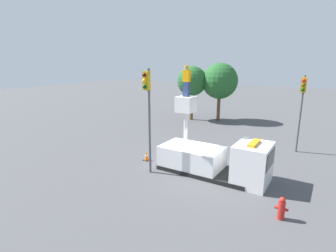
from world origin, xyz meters
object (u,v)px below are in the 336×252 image
object	(u,v)px
traffic_light_pole	(148,101)
traffic_cone_rear	(146,156)
traffic_light_across	(302,99)
bucket_truck	(213,159)
tree_left_bg	(220,81)
tree_right_bg	(192,81)
fire_hydrant	(281,208)
worker	(186,81)

from	to	relation	value
traffic_light_pole	traffic_cone_rear	distance (m)	4.42
traffic_light_across	bucket_truck	bearing A→B (deg)	-117.93
traffic_light_pole	tree_left_bg	distance (m)	15.69
bucket_truck	traffic_light_across	xyz separation A→B (m)	(3.56, 6.72, 2.95)
bucket_truck	tree_right_bg	bearing A→B (deg)	122.18
tree_right_bg	traffic_light_pole	bearing A→B (deg)	-72.16
tree_right_bg	traffic_light_across	bearing A→B (deg)	-26.61
traffic_light_pole	traffic_cone_rear	bearing A→B (deg)	130.91
fire_hydrant	traffic_cone_rear	world-z (taller)	fire_hydrant
bucket_truck	traffic_light_across	distance (m)	8.15
traffic_cone_rear	tree_right_bg	bearing A→B (deg)	104.37
fire_hydrant	traffic_cone_rear	size ratio (longest dim) A/B	1.58
bucket_truck	traffic_light_pole	world-z (taller)	traffic_light_pole
bucket_truck	tree_right_bg	world-z (taller)	tree_right_bg
traffic_light_across	traffic_cone_rear	distance (m)	11.30
traffic_light_across	fire_hydrant	size ratio (longest dim) A/B	5.55
worker	tree_right_bg	bearing A→B (deg)	115.75
worker	tree_right_bg	world-z (taller)	worker
bucket_truck	tree_right_bg	xyz separation A→B (m)	(-7.81, 12.41, 3.35)
traffic_light_across	fire_hydrant	distance (m)	9.97
worker	fire_hydrant	world-z (taller)	worker
bucket_truck	traffic_light_pole	size ratio (longest dim) A/B	1.04
worker	traffic_light_pole	world-z (taller)	worker
traffic_light_across	fire_hydrant	world-z (taller)	traffic_light_across
bucket_truck	traffic_light_across	bearing A→B (deg)	62.07
worker	tree_left_bg	world-z (taller)	tree_left_bg
tree_left_bg	worker	bearing A→B (deg)	-76.38
fire_hydrant	tree_left_bg	bearing A→B (deg)	119.51
traffic_light_pole	tree_right_bg	size ratio (longest dim) A/B	1.02
traffic_light_across	tree_right_bg	world-z (taller)	tree_right_bg
bucket_truck	tree_right_bg	distance (m)	15.04
tree_left_bg	bucket_truck	bearing A→B (deg)	-69.44
worker	traffic_cone_rear	bearing A→B (deg)	-173.88
bucket_truck	fire_hydrant	bearing A→B (deg)	-32.73
worker	traffic_cone_rear	world-z (taller)	worker
bucket_truck	traffic_cone_rear	bearing A→B (deg)	-176.33
tree_right_bg	traffic_cone_rear	bearing A→B (deg)	-75.63
traffic_light_across	traffic_cone_rear	xyz separation A→B (m)	(-8.12, -7.01, -3.56)
traffic_light_across	traffic_light_pole	bearing A→B (deg)	-128.48
traffic_light_across	tree_right_bg	distance (m)	12.73
fire_hydrant	traffic_cone_rear	xyz separation A→B (m)	(-8.68, 2.36, -0.19)
bucket_truck	tree_right_bg	size ratio (longest dim) A/B	1.06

